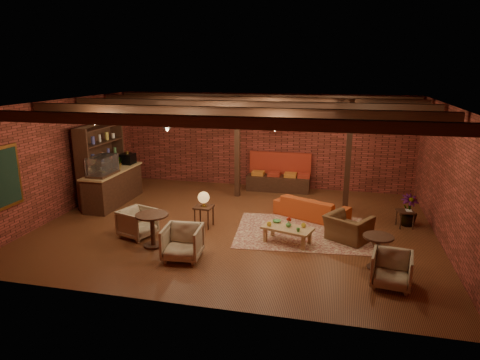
% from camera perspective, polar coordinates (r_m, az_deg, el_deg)
% --- Properties ---
extents(floor, '(10.00, 10.00, 0.00)m').
position_cam_1_polar(floor, '(11.37, -0.47, -6.05)').
color(floor, '#381A0E').
rests_on(floor, ground).
extents(ceiling, '(10.00, 8.00, 0.02)m').
position_cam_1_polar(ceiling, '(10.66, -0.50, 10.23)').
color(ceiling, black).
rests_on(ceiling, wall_back).
extents(wall_back, '(10.00, 0.02, 3.20)m').
position_cam_1_polar(wall_back, '(14.75, 3.20, 5.24)').
color(wall_back, maroon).
rests_on(wall_back, ground).
extents(wall_front, '(10.00, 0.02, 3.20)m').
position_cam_1_polar(wall_front, '(7.24, -8.00, -5.18)').
color(wall_front, maroon).
rests_on(wall_front, ground).
extents(wall_left, '(0.02, 8.00, 3.20)m').
position_cam_1_polar(wall_left, '(13.00, -22.46, 2.82)').
color(wall_left, maroon).
rests_on(wall_left, ground).
extents(wall_right, '(0.02, 8.00, 3.20)m').
position_cam_1_polar(wall_right, '(10.90, 25.99, 0.29)').
color(wall_right, maroon).
rests_on(wall_right, ground).
extents(ceiling_beams, '(9.80, 6.40, 0.22)m').
position_cam_1_polar(ceiling_beams, '(10.67, -0.50, 9.59)').
color(ceiling_beams, black).
rests_on(ceiling_beams, ceiling).
extents(ceiling_pipe, '(9.60, 0.12, 0.12)m').
position_cam_1_polar(ceiling_pipe, '(12.25, 1.29, 9.19)').
color(ceiling_pipe, black).
rests_on(ceiling_pipe, ceiling).
extents(post_left, '(0.16, 0.16, 3.20)m').
position_cam_1_polar(post_left, '(13.52, -0.36, 4.38)').
color(post_left, black).
rests_on(post_left, ground).
extents(post_right, '(0.16, 0.16, 3.20)m').
position_cam_1_polar(post_right, '(12.57, 14.25, 3.12)').
color(post_right, black).
rests_on(post_right, ground).
extents(service_counter, '(0.80, 2.50, 1.60)m').
position_cam_1_polar(service_counter, '(13.51, -16.58, 0.27)').
color(service_counter, black).
rests_on(service_counter, ground).
extents(plant_counter, '(0.35, 0.39, 0.30)m').
position_cam_1_polar(plant_counter, '(13.54, -15.93, 2.18)').
color(plant_counter, '#337F33').
rests_on(plant_counter, service_counter).
extents(shelving_hutch, '(0.52, 2.00, 2.40)m').
position_cam_1_polar(shelving_hutch, '(13.71, -17.96, 2.09)').
color(shelving_hutch, black).
rests_on(shelving_hutch, ground).
extents(chalkboard_menu, '(0.08, 0.96, 1.46)m').
position_cam_1_polar(chalkboard_menu, '(11.22, -28.88, 0.31)').
color(chalkboard_menu, black).
rests_on(chalkboard_menu, wall_left).
extents(banquette, '(2.10, 0.70, 1.00)m').
position_cam_1_polar(banquette, '(14.45, 5.16, 0.54)').
color(banquette, '#A22A1B').
rests_on(banquette, ground).
extents(service_sign, '(0.86, 0.06, 0.30)m').
position_cam_1_polar(service_sign, '(13.67, 5.07, 7.62)').
color(service_sign, '#EC4917').
rests_on(service_sign, ceiling).
extents(ceiling_spotlights, '(6.40, 4.40, 0.28)m').
position_cam_1_polar(ceiling_spotlights, '(10.69, -0.50, 8.42)').
color(ceiling_spotlights, black).
rests_on(ceiling_spotlights, ceiling).
extents(rug, '(3.51, 2.81, 0.01)m').
position_cam_1_polar(rug, '(11.03, 8.25, -6.87)').
color(rug, maroon).
rests_on(rug, floor).
extents(sofa, '(2.18, 1.57, 0.59)m').
position_cam_1_polar(sofa, '(12.00, 9.52, -3.63)').
color(sofa, '#A93C17').
rests_on(sofa, floor).
extents(coffee_table, '(1.27, 0.88, 0.65)m').
position_cam_1_polar(coffee_table, '(10.22, 6.32, -6.49)').
color(coffee_table, '#9F6C4A').
rests_on(coffee_table, floor).
extents(side_table_lamp, '(0.48, 0.48, 0.95)m').
position_cam_1_polar(side_table_lamp, '(11.09, -4.86, -2.70)').
color(side_table_lamp, black).
rests_on(side_table_lamp, floor).
extents(round_table_left, '(0.76, 0.76, 0.79)m').
position_cam_1_polar(round_table_left, '(10.12, -11.61, -5.85)').
color(round_table_left, black).
rests_on(round_table_left, floor).
extents(armchair_a, '(0.91, 0.94, 0.77)m').
position_cam_1_polar(armchair_a, '(10.83, -13.50, -5.40)').
color(armchair_a, beige).
rests_on(armchair_a, floor).
extents(armchair_b, '(0.85, 0.80, 0.82)m').
position_cam_1_polar(armchair_b, '(9.43, -7.69, -8.05)').
color(armchair_b, beige).
rests_on(armchair_b, floor).
extents(armchair_right, '(1.16, 1.05, 0.85)m').
position_cam_1_polar(armchair_right, '(10.60, 14.25, -5.68)').
color(armchair_right, brown).
rests_on(armchair_right, floor).
extents(side_table_book, '(0.48, 0.48, 0.47)m').
position_cam_1_polar(side_table_book, '(11.91, 21.20, -3.98)').
color(side_table_book, black).
rests_on(side_table_book, floor).
extents(round_table_right, '(0.62, 0.62, 0.72)m').
position_cam_1_polar(round_table_right, '(9.32, 17.87, -8.48)').
color(round_table_right, black).
rests_on(round_table_right, floor).
extents(armchair_far, '(0.82, 0.78, 0.75)m').
position_cam_1_polar(armchair_far, '(8.75, 19.58, -10.98)').
color(armchair_far, beige).
rests_on(armchair_far, floor).
extents(plant_tall, '(1.80, 1.80, 2.50)m').
position_cam_1_polar(plant_tall, '(11.85, 21.93, 0.05)').
color(plant_tall, '#4C7F4C').
rests_on(plant_tall, floor).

